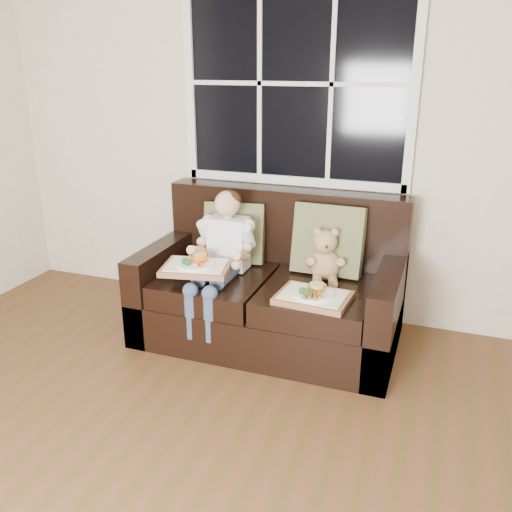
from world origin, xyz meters
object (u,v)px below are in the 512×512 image
at_px(teddy_bear, 325,258).
at_px(tray_right, 313,296).
at_px(child, 223,247).
at_px(tray_left, 197,266).
at_px(loveseat, 272,293).

distance_m(teddy_bear, tray_right, 0.38).
height_order(child, tray_left, child).
relative_size(child, tray_right, 1.89).
xyz_separation_m(loveseat, tray_left, (-0.39, -0.33, 0.27)).
relative_size(tray_left, tray_right, 1.06).
relative_size(teddy_bear, tray_left, 0.76).
bearing_deg(tray_left, teddy_bear, 14.88).
height_order(child, teddy_bear, child).
bearing_deg(tray_left, loveseat, 28.66).
bearing_deg(tray_right, teddy_bear, 97.68).
distance_m(child, teddy_bear, 0.67).
xyz_separation_m(child, tray_left, (-0.09, -0.21, -0.06)).
xyz_separation_m(tray_left, tray_right, (0.76, 0.01, -0.10)).
bearing_deg(teddy_bear, tray_right, -101.89).
xyz_separation_m(teddy_bear, tray_left, (-0.74, -0.37, -0.02)).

